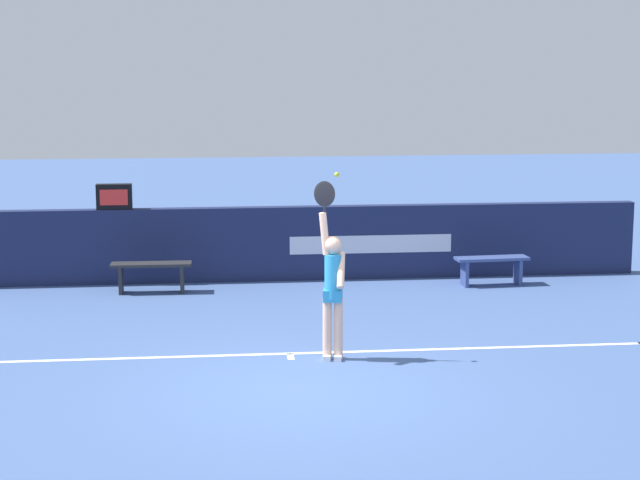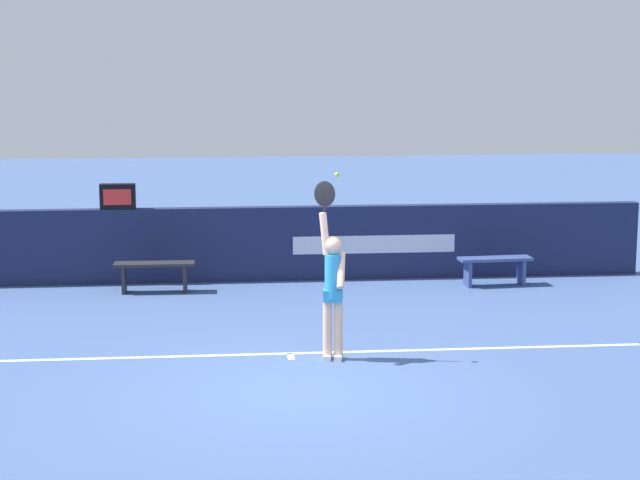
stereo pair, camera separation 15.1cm
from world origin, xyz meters
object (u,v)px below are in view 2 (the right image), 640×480
(tennis_player, at_px, (333,286))
(courtside_bench_far, at_px, (154,270))
(courtside_bench_near, at_px, (495,265))
(tennis_ball, at_px, (337,175))
(speed_display, at_px, (118,196))

(tennis_player, height_order, courtside_bench_far, tennis_player)
(tennis_player, height_order, courtside_bench_near, tennis_player)
(courtside_bench_far, bearing_deg, courtside_bench_near, -0.18)
(tennis_ball, relative_size, courtside_bench_near, 0.05)
(speed_display, relative_size, tennis_ball, 9.29)
(speed_display, bearing_deg, courtside_bench_near, -7.31)
(tennis_player, xyz_separation_m, tennis_ball, (0.05, -0.01, 1.50))
(tennis_player, distance_m, tennis_ball, 1.50)
(courtside_bench_near, bearing_deg, tennis_ball, -126.92)
(tennis_player, relative_size, courtside_bench_near, 1.83)
(speed_display, relative_size, tennis_player, 0.26)
(tennis_ball, bearing_deg, courtside_bench_near, 53.08)
(tennis_ball, bearing_deg, courtside_bench_far, 121.00)
(tennis_player, distance_m, courtside_bench_far, 5.17)
(tennis_ball, relative_size, courtside_bench_far, 0.05)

